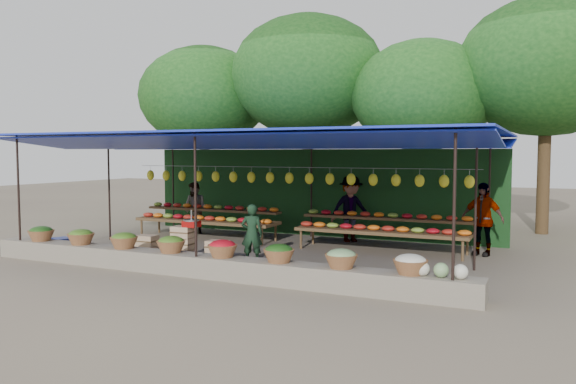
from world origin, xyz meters
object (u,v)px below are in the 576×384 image
at_px(crate_counter, 182,247).
at_px(blue_crate_back, 61,244).
at_px(weighing_scale, 192,223).
at_px(blue_crate_front, 62,249).
at_px(vendor_seated, 252,234).

distance_m(crate_counter, blue_crate_back, 3.52).
distance_m(weighing_scale, blue_crate_back, 3.85).
bearing_deg(blue_crate_front, vendor_seated, 11.03).
xyz_separation_m(crate_counter, blue_crate_back, (-3.52, -0.12, -0.16)).
bearing_deg(blue_crate_back, blue_crate_front, -18.22).
height_order(weighing_scale, blue_crate_back, weighing_scale).
height_order(crate_counter, weighing_scale, weighing_scale).
bearing_deg(vendor_seated, blue_crate_back, -13.37).
height_order(weighing_scale, vendor_seated, vendor_seated).
xyz_separation_m(weighing_scale, vendor_seated, (1.30, 0.38, -0.21)).
bearing_deg(crate_counter, blue_crate_front, -166.83).
xyz_separation_m(crate_counter, vendor_seated, (1.56, 0.38, 0.34)).
relative_size(weighing_scale, blue_crate_back, 0.75).
xyz_separation_m(crate_counter, weighing_scale, (0.26, 0.00, 0.55)).
height_order(blue_crate_front, blue_crate_back, blue_crate_front).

